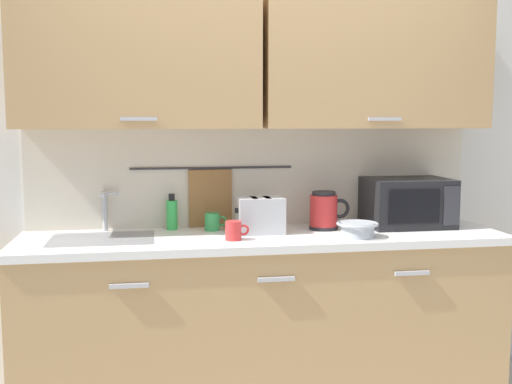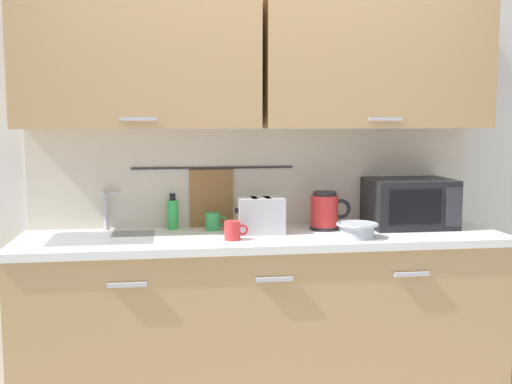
{
  "view_description": "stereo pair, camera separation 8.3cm",
  "coord_description": "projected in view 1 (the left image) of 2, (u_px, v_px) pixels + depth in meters",
  "views": [
    {
      "loc": [
        -0.57,
        -2.77,
        1.49
      ],
      "look_at": [
        -0.04,
        0.33,
        1.12
      ],
      "focal_mm": 42.55,
      "sensor_mm": 36.0,
      "label": 1
    },
    {
      "loc": [
        -0.49,
        -2.78,
        1.49
      ],
      "look_at": [
        -0.04,
        0.33,
        1.12
      ],
      "focal_mm": 42.55,
      "sensor_mm": 36.0,
      "label": 2
    }
  ],
  "objects": [
    {
      "name": "counter_unit",
      "position": [
        262.0,
        316.0,
        3.22
      ],
      "size": [
        2.53,
        0.64,
        0.9
      ],
      "color": "tan",
      "rests_on": "ground"
    },
    {
      "name": "back_wall_assembly",
      "position": [
        257.0,
        115.0,
        3.33
      ],
      "size": [
        3.7,
        0.41,
        2.5
      ],
      "color": "silver",
      "rests_on": "ground"
    },
    {
      "name": "sink_faucet",
      "position": [
        105.0,
        205.0,
        3.24
      ],
      "size": [
        0.09,
        0.17,
        0.22
      ],
      "color": "#B2B5BA",
      "rests_on": "counter_unit"
    },
    {
      "name": "microwave",
      "position": [
        407.0,
        202.0,
        3.4
      ],
      "size": [
        0.46,
        0.35,
        0.27
      ],
      "color": "black",
      "rests_on": "counter_unit"
    },
    {
      "name": "electric_kettle",
      "position": [
        324.0,
        211.0,
        3.31
      ],
      "size": [
        0.23,
        0.16,
        0.21
      ],
      "color": "black",
      "rests_on": "counter_unit"
    },
    {
      "name": "dish_soap_bottle",
      "position": [
        172.0,
        214.0,
        3.3
      ],
      "size": [
        0.06,
        0.06,
        0.2
      ],
      "color": "green",
      "rests_on": "counter_unit"
    },
    {
      "name": "mug_near_sink",
      "position": [
        213.0,
        222.0,
        3.28
      ],
      "size": [
        0.12,
        0.08,
        0.09
      ],
      "color": "green",
      "rests_on": "counter_unit"
    },
    {
      "name": "mixing_bowl",
      "position": [
        357.0,
        229.0,
        3.08
      ],
      "size": [
        0.21,
        0.21,
        0.08
      ],
      "color": "#A5ADB7",
      "rests_on": "counter_unit"
    },
    {
      "name": "toaster",
      "position": [
        261.0,
        215.0,
        3.2
      ],
      "size": [
        0.26,
        0.17,
        0.19
      ],
      "color": "#B7BABF",
      "rests_on": "counter_unit"
    },
    {
      "name": "mug_by_kettle",
      "position": [
        234.0,
        231.0,
        3.01
      ],
      "size": [
        0.12,
        0.08,
        0.09
      ],
      "color": "red",
      "rests_on": "counter_unit"
    }
  ]
}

